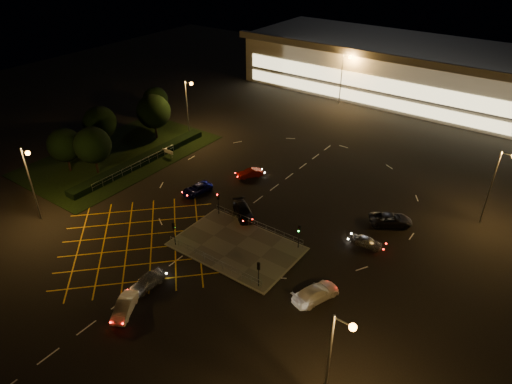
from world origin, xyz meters
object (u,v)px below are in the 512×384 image
Objects in this scene: signal_se at (259,270)px; car_near_silver at (147,281)px; car_circ_red at (250,173)px; car_right_silver at (367,242)px; car_east_grey at (391,220)px; signal_nw at (218,199)px; car_far_dkgrey at (243,211)px; signal_ne at (299,232)px; car_left_blue at (197,189)px; car_queue_white at (125,307)px; car_approach_white at (316,293)px; signal_sw at (174,229)px.

signal_se reaches higher than car_near_silver.
car_circ_red is (-5.20, 25.15, -0.09)m from car_near_silver.
car_right_silver is 5.85m from car_east_grey.
signal_nw is 3.60m from car_far_dkgrey.
car_east_grey reaches higher than car_circ_red.
signal_ne is 0.77× the size of car_near_silver.
car_right_silver is at bearing 17.42° from car_left_blue.
car_far_dkgrey reaches higher than car_circ_red.
car_left_blue is 0.91× the size of car_far_dkgrey.
signal_nw is at bearing 158.69° from car_far_dkgrey.
signal_se is 23.64m from car_circ_red.
car_far_dkgrey is 0.92× the size of car_east_grey.
car_east_grey is at bearing 57.62° from signal_ne.
signal_nw is 18.87m from car_queue_white.
signal_se is 1.00× the size of signal_ne.
signal_se is 6.22m from car_approach_white.
car_east_grey is (0.60, 5.81, 0.13)m from car_right_silver.
car_far_dkgrey is (2.73, 1.65, -1.65)m from signal_nw.
car_approach_white is (-1.23, -16.87, 0.02)m from car_east_grey.
signal_ne is at bearing -62.57° from car_far_dkgrey.
car_right_silver is (6.30, 13.06, -1.76)m from signal_se.
car_far_dkgrey is (2.73, 9.64, -1.65)m from signal_sw.
signal_sw is 0.64× the size of car_far_dkgrey.
car_near_silver is at bearing -143.21° from car_far_dkgrey.
car_near_silver is 25.68m from car_circ_red.
car_queue_white is 1.16× the size of car_right_silver.
car_far_dkgrey reaches higher than car_right_silver.
signal_nw is 0.76× the size of car_queue_white.
signal_ne is 0.88× the size of car_right_silver.
signal_ne is (12.00, 7.99, 0.00)m from signal_sw.
car_right_silver is at bearing 38.82° from signal_ne.
car_left_blue is 0.85× the size of car_approach_white.
signal_ne is 17.55m from car_near_silver.
car_circ_red is (-2.68, 18.45, -1.75)m from signal_sw.
signal_ne reaches higher than car_east_grey.
car_approach_white reaches higher than car_left_blue.
car_east_grey is at bearing -12.98° from car_right_silver.
car_far_dkgrey is 10.34m from car_circ_red.
signal_sw is 1.00× the size of signal_ne.
signal_sw is at bearing 0.00° from signal_se.
signal_sw reaches higher than car_east_grey.
car_approach_white reaches higher than car_queue_white.
signal_nw is at bearing -33.65° from signal_se.
signal_ne reaches higher than car_left_blue.
signal_ne is 0.59× the size of car_east_grey.
signal_nw is 0.60× the size of car_approach_white.
car_circ_red is at bearing 103.26° from car_near_silver.
car_near_silver is 0.77× the size of car_east_grey.
car_queue_white reaches higher than car_right_silver.
signal_se is 0.71× the size of car_left_blue.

